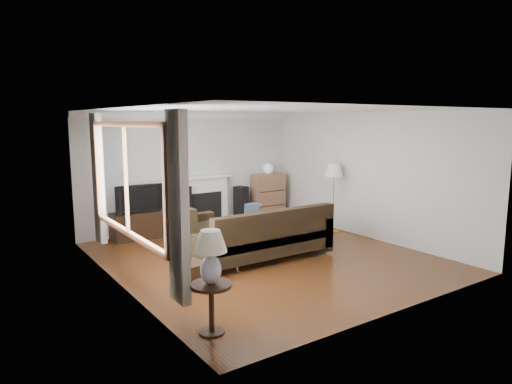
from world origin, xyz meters
TOP-DOWN VIEW (x-y plane):
  - room at (0.00, 0.00)m, footprint 5.10×5.60m
  - window at (-2.45, -0.20)m, footprint 0.12×2.74m
  - curtain_near at (-2.40, -1.72)m, footprint 0.10×0.35m
  - curtain_far at (-2.40, 1.32)m, footprint 0.10×0.35m
  - fireplace at (0.15, 2.64)m, footprint 1.40×0.26m
  - tv_stand at (-1.34, 2.48)m, footprint 1.07×0.48m
  - television at (-1.34, 2.48)m, footprint 0.97×0.13m
  - speaker_left at (-0.37, 2.52)m, footprint 0.37×0.40m
  - speaker_right at (1.13, 2.55)m, footprint 0.30×0.33m
  - bookshelf at (1.88, 2.53)m, footprint 0.79×0.37m
  - globe_lamp at (1.88, 2.53)m, footprint 0.24×0.24m
  - sectional_sofa at (-0.07, -0.03)m, footprint 2.58×1.88m
  - coffee_table at (0.21, 1.39)m, footprint 0.99×0.56m
  - footstool at (-1.68, -0.52)m, footprint 0.47×0.47m
  - floor_lamp at (2.22, 0.67)m, footprint 0.48×0.48m
  - side_table at (-2.15, -1.97)m, footprint 0.46×0.46m
  - table_lamp at (-2.15, -1.97)m, footprint 0.36×0.36m

SIDE VIEW (x-z plane):
  - footstool at x=-1.68m, z-range 0.00..0.34m
  - coffee_table at x=0.21m, z-range 0.00..0.38m
  - tv_stand at x=-1.34m, z-range 0.00..0.53m
  - side_table at x=-2.15m, z-range 0.00..0.57m
  - sectional_sofa at x=-0.07m, z-range 0.00..0.83m
  - speaker_right at x=1.13m, z-range 0.00..0.84m
  - speaker_left at x=-0.37m, z-range 0.00..0.96m
  - bookshelf at x=1.88m, z-range 0.00..1.08m
  - fireplace at x=0.15m, z-range 0.00..1.15m
  - floor_lamp at x=2.22m, z-range 0.00..1.46m
  - television at x=-1.34m, z-range 0.53..1.09m
  - table_lamp at x=-2.15m, z-range 0.57..1.16m
  - globe_lamp at x=1.88m, z-range 1.08..1.33m
  - room at x=0.00m, z-range -0.02..2.52m
  - curtain_near at x=-2.40m, z-range 0.35..2.45m
  - curtain_far at x=-2.40m, z-range 0.35..2.45m
  - window at x=-2.45m, z-range 0.78..2.32m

